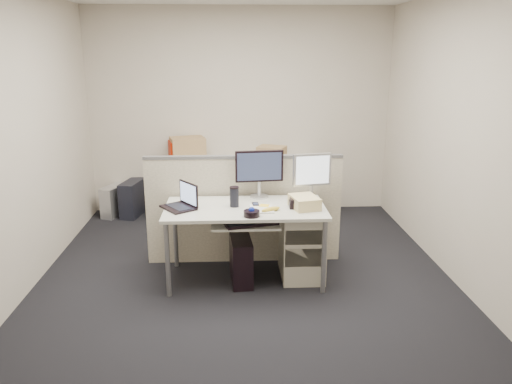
{
  "coord_description": "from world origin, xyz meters",
  "views": [
    {
      "loc": [
        -0.12,
        -4.45,
        2.14
      ],
      "look_at": [
        0.11,
        0.15,
        0.83
      ],
      "focal_mm": 35.0,
      "sensor_mm": 36.0,
      "label": 1
    }
  ],
  "objects": [
    {
      "name": "travel_mug",
      "position": [
        -0.1,
        0.02,
        0.82
      ],
      "size": [
        0.11,
        0.11,
        0.18
      ],
      "primitive_type": "cylinder",
      "rotation": [
        0.0,
        0.0,
        0.36
      ],
      "color": "black",
      "rests_on": "desk"
    },
    {
      "name": "pc_tower_desk",
      "position": [
        -0.04,
        -0.05,
        0.22
      ],
      "size": [
        0.22,
        0.48,
        0.44
      ],
      "primitive_type": "cube",
      "rotation": [
        0.0,
        0.0,
        0.08
      ],
      "color": "black",
      "rests_on": "floor"
    },
    {
      "name": "pc_tower_spare_silver",
      "position": [
        -1.7,
        2.03,
        0.2
      ],
      "size": [
        0.32,
        0.47,
        0.41
      ],
      "primitive_type": "cube",
      "rotation": [
        0.0,
        0.0,
        -0.36
      ],
      "color": "#B7B7BC",
      "rests_on": "floor"
    },
    {
      "name": "wall_back",
      "position": [
        0.0,
        2.25,
        1.35
      ],
      "size": [
        4.0,
        0.02,
        2.7
      ],
      "primitive_type": "cube",
      "color": "beige",
      "rests_on": "ground"
    },
    {
      "name": "monitor_main",
      "position": [
        0.15,
        0.32,
        0.97
      ],
      "size": [
        0.49,
        0.23,
        0.47
      ],
      "primitive_type": "cube",
      "rotation": [
        0.0,
        0.0,
        0.1
      ],
      "color": "black",
      "rests_on": "desk"
    },
    {
      "name": "floor",
      "position": [
        0.0,
        0.0,
        -0.01
      ],
      "size": [
        4.0,
        4.5,
        0.01
      ],
      "primitive_type": "cube",
      "color": "black",
      "rests_on": "ground"
    },
    {
      "name": "wall_left",
      "position": [
        -2.0,
        0.0,
        1.35
      ],
      "size": [
        0.02,
        4.5,
        2.7
      ],
      "primitive_type": "cube",
      "color": "beige",
      "rests_on": "ground"
    },
    {
      "name": "cardboard_box_left",
      "position": [
        -0.7,
        2.05,
        0.88
      ],
      "size": [
        0.5,
        0.43,
        0.33
      ],
      "primitive_type": "cube",
      "rotation": [
        0.0,
        0.0,
        0.26
      ],
      "color": "tan",
      "rests_on": "back_counter"
    },
    {
      "name": "keyboard_tray",
      "position": [
        0.0,
        -0.18,
        0.62
      ],
      "size": [
        0.62,
        0.32,
        0.02
      ],
      "primitive_type": "cube",
      "color": "beige",
      "rests_on": "desk"
    },
    {
      "name": "manila_folders",
      "position": [
        0.55,
        -0.05,
        0.78
      ],
      "size": [
        0.29,
        0.34,
        0.11
      ],
      "primitive_type": "cube",
      "rotation": [
        0.0,
        0.0,
        0.23
      ],
      "color": "beige",
      "rests_on": "desk"
    },
    {
      "name": "pc_tower_spare_dark",
      "position": [
        -1.45,
        2.03,
        0.23
      ],
      "size": [
        0.3,
        0.53,
        0.47
      ],
      "primitive_type": "cube",
      "rotation": [
        0.0,
        0.0,
        -0.22
      ],
      "color": "black",
      "rests_on": "floor"
    },
    {
      "name": "red_binder",
      "position": [
        -0.9,
        2.03,
        0.86
      ],
      "size": [
        0.14,
        0.31,
        0.28
      ],
      "primitive_type": "cube",
      "rotation": [
        0.0,
        0.0,
        0.23
      ],
      "color": "#A31700",
      "rests_on": "back_counter"
    },
    {
      "name": "back_counter",
      "position": [
        0.0,
        1.93,
        0.36
      ],
      "size": [
        2.0,
        0.6,
        0.72
      ],
      "primitive_type": "cube",
      "color": "beige",
      "rests_on": "floor"
    },
    {
      "name": "trackball",
      "position": [
        0.05,
        -0.28,
        0.76
      ],
      "size": [
        0.17,
        0.17,
        0.05
      ],
      "primitive_type": "cylinder",
      "rotation": [
        0.0,
        0.0,
        0.21
      ],
      "color": "black",
      "rests_on": "desk"
    },
    {
      "name": "monitor_small",
      "position": [
        0.65,
        0.18,
        0.96
      ],
      "size": [
        0.4,
        0.25,
        0.46
      ],
      "primitive_type": "cube",
      "rotation": [
        0.0,
        0.0,
        0.17
      ],
      "color": "#B7B7BC",
      "rests_on": "desk"
    },
    {
      "name": "sticky_pad",
      "position": [
        0.18,
        0.0,
        0.74
      ],
      "size": [
        0.11,
        0.11,
        0.01
      ],
      "primitive_type": "cube",
      "rotation": [
        0.0,
        0.0,
        -0.26
      ],
      "color": "yellow",
      "rests_on": "desk"
    },
    {
      "name": "drawer_pedestal",
      "position": [
        0.55,
        0.05,
        0.33
      ],
      "size": [
        0.4,
        0.55,
        0.65
      ],
      "primitive_type": "cube",
      "color": "beige",
      "rests_on": "floor"
    },
    {
      "name": "wall_front",
      "position": [
        0.0,
        -2.25,
        1.35
      ],
      "size": [
        4.0,
        0.02,
        2.7
      ],
      "primitive_type": "cube",
      "color": "beige",
      "rests_on": "ground"
    },
    {
      "name": "laptop",
      "position": [
        -0.62,
        -0.02,
        0.85
      ],
      "size": [
        0.37,
        0.39,
        0.23
      ],
      "primitive_type": "cube",
      "rotation": [
        0.0,
        0.0,
        -0.95
      ],
      "color": "black",
      "rests_on": "desk"
    },
    {
      "name": "paper_stack",
      "position": [
        0.15,
        -0.08,
        0.74
      ],
      "size": [
        0.22,
        0.28,
        0.01
      ],
      "primitive_type": "cube",
      "rotation": [
        0.0,
        0.0,
        0.04
      ],
      "color": "silver",
      "rests_on": "desk"
    },
    {
      "name": "wall_right",
      "position": [
        2.0,
        0.0,
        1.35
      ],
      "size": [
        0.02,
        4.5,
        2.7
      ],
      "primitive_type": "cube",
      "color": "beige",
      "rests_on": "ground"
    },
    {
      "name": "banana",
      "position": [
        0.23,
        -0.15,
        0.75
      ],
      "size": [
        0.2,
        0.13,
        0.04
      ],
      "primitive_type": "ellipsoid",
      "rotation": [
        0.0,
        0.0,
        0.49
      ],
      "color": "yellow",
      "rests_on": "desk"
    },
    {
      "name": "cubicle_partition",
      "position": [
        0.0,
        0.45,
        0.55
      ],
      "size": [
        2.0,
        0.06,
        1.1
      ],
      "primitive_type": "cube",
      "color": "beige",
      "rests_on": "floor"
    },
    {
      "name": "cardboard_box_right",
      "position": [
        0.39,
        1.81,
        0.84
      ],
      "size": [
        0.41,
        0.37,
        0.24
      ],
      "primitive_type": "cube",
      "rotation": [
        0.0,
        0.0,
        -0.4
      ],
      "color": "tan",
      "rests_on": "back_counter"
    },
    {
      "name": "desk",
      "position": [
        0.0,
        0.0,
        0.66
      ],
      "size": [
        1.5,
        0.75,
        0.73
      ],
      "color": "beige",
      "rests_on": "floor"
    },
    {
      "name": "desk_phone",
      "position": [
        0.51,
        -0.02,
        0.76
      ],
      "size": [
        0.2,
        0.17,
        0.06
      ],
      "primitive_type": "cube",
      "rotation": [
        0.0,
        0.0,
        -0.02
      ],
      "color": "black",
      "rests_on": "desk"
    },
    {
      "name": "cellphone",
      "position": [
        0.1,
        0.05,
        0.74
      ],
      "size": [
        0.07,
        0.12,
        0.02
      ],
      "primitive_type": "cube",
      "rotation": [
        0.0,
        0.0,
        0.06
      ],
      "color": "black",
      "rests_on": "desk"
    },
    {
      "name": "keyboard",
      "position": [
        0.05,
        -0.22,
        0.64
      ],
      "size": [
        0.5,
        0.28,
        0.03
      ],
      "primitive_type": "cube",
      "rotation": [
        0.0,
        0.0,
        0.26
      ],
      "color": "black",
      "rests_on": "keyboard_tray"
    }
  ]
}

